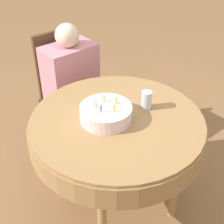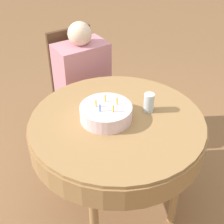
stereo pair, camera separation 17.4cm
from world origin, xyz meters
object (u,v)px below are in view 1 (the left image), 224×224
at_px(chair, 67,90).
at_px(birthday_cake, 106,113).
at_px(person, 72,79).
at_px(drinking_glass, 146,100).

distance_m(chair, birthday_cake, 0.87).
relative_size(person, birthday_cake, 3.64).
bearing_deg(drinking_glass, birthday_cake, 172.44).
relative_size(chair, birthday_cake, 3.27).
relative_size(chair, drinking_glass, 8.46).
height_order(person, birthday_cake, person).
xyz_separation_m(birthday_cake, drinking_glass, (0.26, -0.03, 0.01)).
distance_m(birthday_cake, drinking_glass, 0.26).
relative_size(chair, person, 0.90).
relative_size(birthday_cake, drinking_glass, 2.58).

